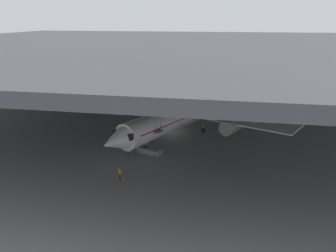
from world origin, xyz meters
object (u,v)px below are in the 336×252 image
at_px(crew_worker_by_stairs, 129,151).
at_px(traffic_cone_orange, 124,179).
at_px(airplane_main, 185,114).
at_px(boarding_stairs, 149,148).
at_px(baggage_tug, 233,125).
at_px(crew_worker_near_nose, 120,173).

xyz_separation_m(crew_worker_by_stairs, traffic_cone_orange, (1.70, -7.63, -0.63)).
relative_size(airplane_main, traffic_cone_orange, 58.80).
bearing_deg(boarding_stairs, crew_worker_by_stairs, -140.32).
distance_m(traffic_cone_orange, baggage_tug, 27.40).
distance_m(crew_worker_by_stairs, baggage_tug, 22.03).
bearing_deg(airplane_main, crew_worker_near_nose, -104.97).
bearing_deg(traffic_cone_orange, crew_worker_near_nose, 155.55).
xyz_separation_m(airplane_main, crew_worker_by_stairs, (-6.28, -11.71, -2.56)).
distance_m(airplane_main, boarding_stairs, 10.70).
bearing_deg(crew_worker_by_stairs, traffic_cone_orange, -77.43).
xyz_separation_m(airplane_main, baggage_tug, (8.18, 4.90, -2.96)).
distance_m(boarding_stairs, crew_worker_near_nose, 9.57).
xyz_separation_m(boarding_stairs, traffic_cone_orange, (-0.80, -9.71, -0.44)).
relative_size(crew_worker_near_nose, crew_worker_by_stairs, 1.08).
bearing_deg(baggage_tug, traffic_cone_orange, -117.75).
relative_size(boarding_stairs, baggage_tug, 2.01).
height_order(airplane_main, traffic_cone_orange, airplane_main).
bearing_deg(traffic_cone_orange, boarding_stairs, 85.27).
relative_size(crew_worker_by_stairs, traffic_cone_orange, 2.70).
relative_size(boarding_stairs, traffic_cone_orange, 7.82).
distance_m(boarding_stairs, traffic_cone_orange, 9.75).
bearing_deg(airplane_main, baggage_tug, 30.93).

